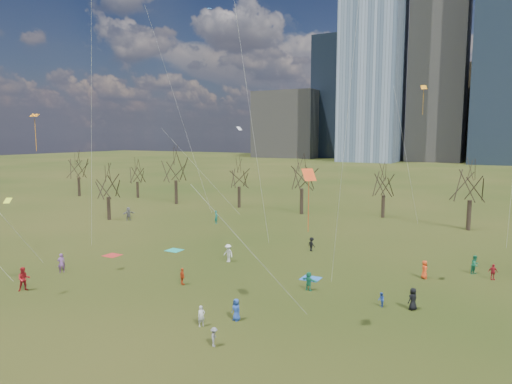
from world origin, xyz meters
The scene contains 23 objects.
ground centered at (0.00, 0.00, 0.00)m, with size 500.00×500.00×0.00m, color black.
downtown_skyline centered at (-2.43, 210.64, 39.01)m, with size 212.50×78.00×118.00m.
bare_tree_row centered at (-0.09, 37.22, 6.12)m, with size 113.04×29.80×9.50m.
blanket_teal centered at (-10.19, 12.26, 0.01)m, with size 1.60×1.50×0.03m, color teal.
blanket_navy centered at (6.40, 10.14, 0.01)m, with size 1.60×1.50×0.03m, color blue.
blanket_crimson centered at (-14.51, 7.53, 0.01)m, with size 1.60×1.50×0.03m, color #B52924.
person_0 centered at (5.31, -0.60, 0.75)m, with size 0.73×0.48×1.50m, color #2446A0.
person_1 centered at (3.81, -2.50, 0.69)m, with size 0.50×0.33×1.38m, color silver.
person_2 centered at (-12.62, -3.63, 0.97)m, with size 0.94×0.73×1.94m, color #A7171C.
person_3 centered at (6.12, -4.48, 0.58)m, with size 0.75×0.43×1.16m, color slate.
person_4 centered at (-2.38, 3.55, 0.71)m, with size 0.84×0.35×1.43m, color red.
person_5 centered at (7.37, 7.27, 0.77)m, with size 1.42×0.45×1.53m, color #1C8055.
person_6 centered at (15.42, 6.97, 0.81)m, with size 0.79×0.51×1.61m, color black.
person_7 centered at (-14.12, 1.08, 0.89)m, with size 0.65×0.42×1.77m, color #814B97.
person_8 centered at (13.31, 6.46, 0.54)m, with size 0.52×0.41×1.08m, color #294EB4.
person_9 centered at (-2.70, 11.26, 0.88)m, with size 1.14×0.66×1.77m, color silver.
person_10 centered at (20.28, 17.36, 0.69)m, with size 0.81×0.34×1.38m, color #B21924.
person_11 centered at (-27.11, 22.99, 0.97)m, with size 1.79×0.57×1.94m, color slate.
person_12 centered at (15.04, 14.90, 0.80)m, with size 0.78×0.51×1.60m, color #EB461A.
person_13 centered at (-14.53, 27.10, 0.92)m, with size 0.67×0.44×1.84m, color #1B7A6A.
person_14 centered at (18.83, 18.43, 0.85)m, with size 0.83×0.64×1.70m, color #19724C.
person_15 centered at (2.95, 19.07, 0.75)m, with size 0.97×0.56×1.51m, color black.
kites_airborne centered at (4.45, 13.71, 14.42)m, with size 71.52×44.64×32.74m.
Camera 1 is at (20.45, -25.77, 12.39)m, focal length 32.00 mm.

